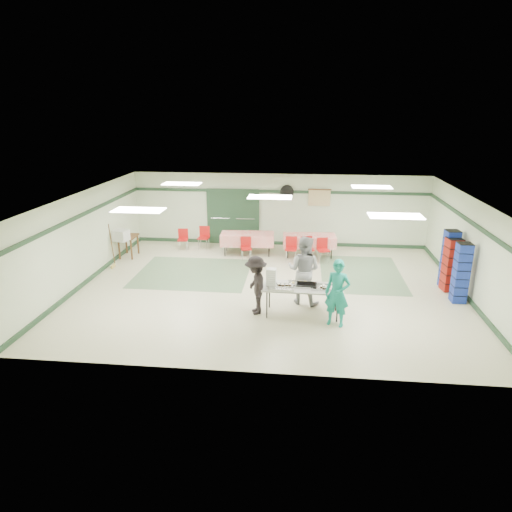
# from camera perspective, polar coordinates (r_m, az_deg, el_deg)

# --- Properties ---
(floor) EXTENTS (11.00, 11.00, 0.00)m
(floor) POSITION_cam_1_polar(r_m,az_deg,el_deg) (13.36, 1.65, -3.99)
(floor) COLOR beige
(floor) RESTS_ON ground
(ceiling) EXTENTS (11.00, 11.00, 0.00)m
(ceiling) POSITION_cam_1_polar(r_m,az_deg,el_deg) (12.60, 1.76, 7.47)
(ceiling) COLOR white
(ceiling) RESTS_ON wall_back
(wall_back) EXTENTS (11.00, 0.00, 11.00)m
(wall_back) POSITION_cam_1_polar(r_m,az_deg,el_deg) (17.27, 2.85, 5.78)
(wall_back) COLOR beige
(wall_back) RESTS_ON floor
(wall_front) EXTENTS (11.00, 0.00, 11.00)m
(wall_front) POSITION_cam_1_polar(r_m,az_deg,el_deg) (8.71, -0.57, -6.80)
(wall_front) COLOR beige
(wall_front) RESTS_ON floor
(wall_left) EXTENTS (0.00, 9.00, 9.00)m
(wall_left) POSITION_cam_1_polar(r_m,az_deg,el_deg) (14.39, -20.71, 2.12)
(wall_left) COLOR beige
(wall_left) RESTS_ON floor
(wall_right) EXTENTS (0.00, 9.00, 9.00)m
(wall_right) POSITION_cam_1_polar(r_m,az_deg,el_deg) (13.68, 25.35, 0.74)
(wall_right) COLOR beige
(wall_right) RESTS_ON floor
(trim_back) EXTENTS (11.00, 0.06, 0.10)m
(trim_back) POSITION_cam_1_polar(r_m,az_deg,el_deg) (17.11, 2.88, 8.05)
(trim_back) COLOR #213C27
(trim_back) RESTS_ON wall_back
(baseboard_back) EXTENTS (11.00, 0.06, 0.12)m
(baseboard_back) POSITION_cam_1_polar(r_m,az_deg,el_deg) (17.56, 2.78, 1.64)
(baseboard_back) COLOR #213C27
(baseboard_back) RESTS_ON floor
(trim_left) EXTENTS (0.06, 9.00, 0.10)m
(trim_left) POSITION_cam_1_polar(r_m,az_deg,el_deg) (14.22, -20.91, 4.83)
(trim_left) COLOR #213C27
(trim_left) RESTS_ON wall_back
(baseboard_left) EXTENTS (0.06, 9.00, 0.12)m
(baseboard_left) POSITION_cam_1_polar(r_m,az_deg,el_deg) (14.76, -20.06, -2.70)
(baseboard_left) COLOR #213C27
(baseboard_left) RESTS_ON floor
(trim_right) EXTENTS (0.06, 9.00, 0.10)m
(trim_right) POSITION_cam_1_polar(r_m,az_deg,el_deg) (13.50, 25.62, 3.58)
(trim_right) COLOR #213C27
(trim_right) RESTS_ON wall_back
(baseboard_right) EXTENTS (0.06, 9.00, 0.12)m
(baseboard_right) POSITION_cam_1_polar(r_m,az_deg,el_deg) (14.07, 24.53, -4.28)
(baseboard_right) COLOR #213C27
(baseboard_right) RESTS_ON floor
(green_patch_a) EXTENTS (3.50, 3.00, 0.01)m
(green_patch_a) POSITION_cam_1_polar(r_m,az_deg,el_deg) (14.66, -7.84, -2.10)
(green_patch_a) COLOR #5F7C5B
(green_patch_a) RESTS_ON floor
(green_patch_b) EXTENTS (2.50, 3.50, 0.01)m
(green_patch_b) POSITION_cam_1_polar(r_m,az_deg,el_deg) (14.85, 12.95, -2.14)
(green_patch_b) COLOR #5F7C5B
(green_patch_b) RESTS_ON floor
(double_door_left) EXTENTS (0.90, 0.06, 2.10)m
(double_door_left) POSITION_cam_1_polar(r_m,az_deg,el_deg) (17.53, -4.40, 4.93)
(double_door_left) COLOR gray
(double_door_left) RESTS_ON floor
(double_door_right) EXTENTS (0.90, 0.06, 2.10)m
(double_door_right) POSITION_cam_1_polar(r_m,az_deg,el_deg) (17.39, -1.31, 4.87)
(double_door_right) COLOR gray
(double_door_right) RESTS_ON floor
(door_frame) EXTENTS (2.00, 0.03, 2.15)m
(door_frame) POSITION_cam_1_polar(r_m,az_deg,el_deg) (17.44, -2.89, 4.89)
(door_frame) COLOR #213C27
(door_frame) RESTS_ON floor
(wall_fan) EXTENTS (0.50, 0.10, 0.50)m
(wall_fan) POSITION_cam_1_polar(r_m,az_deg,el_deg) (17.06, 3.89, 8.01)
(wall_fan) COLOR black
(wall_fan) RESTS_ON wall_back
(scroll_banner) EXTENTS (0.80, 0.02, 0.60)m
(scroll_banner) POSITION_cam_1_polar(r_m,az_deg,el_deg) (17.10, 7.93, 7.22)
(scroll_banner) COLOR #CCBA80
(scroll_banner) RESTS_ON wall_back
(serving_table) EXTENTS (2.01, 0.85, 0.76)m
(serving_table) POSITION_cam_1_polar(r_m,az_deg,el_deg) (11.47, 5.85, -4.02)
(serving_table) COLOR #A3A39F
(serving_table) RESTS_ON floor
(sheet_tray_right) EXTENTS (0.58, 0.45, 0.02)m
(sheet_tray_right) POSITION_cam_1_polar(r_m,az_deg,el_deg) (11.43, 8.31, -3.92)
(sheet_tray_right) COLOR silver
(sheet_tray_right) RESTS_ON serving_table
(sheet_tray_mid) EXTENTS (0.64, 0.49, 0.02)m
(sheet_tray_mid) POSITION_cam_1_polar(r_m,az_deg,el_deg) (11.53, 5.56, -3.61)
(sheet_tray_mid) COLOR silver
(sheet_tray_mid) RESTS_ON serving_table
(sheet_tray_left) EXTENTS (0.63, 0.48, 0.02)m
(sheet_tray_left) POSITION_cam_1_polar(r_m,az_deg,el_deg) (11.33, 3.25, -3.95)
(sheet_tray_left) COLOR silver
(sheet_tray_left) RESTS_ON serving_table
(baking_pan) EXTENTS (0.51, 0.32, 0.08)m
(baking_pan) POSITION_cam_1_polar(r_m,az_deg,el_deg) (11.46, 6.33, -3.62)
(baking_pan) COLOR black
(baking_pan) RESTS_ON serving_table
(foam_box_stack) EXTENTS (0.24, 0.22, 0.44)m
(foam_box_stack) POSITION_cam_1_polar(r_m,az_deg,el_deg) (11.42, 1.91, -2.64)
(foam_box_stack) COLOR white
(foam_box_stack) RESTS_ON serving_table
(volunteer_teal) EXTENTS (0.69, 0.56, 1.65)m
(volunteer_teal) POSITION_cam_1_polar(r_m,az_deg,el_deg) (11.01, 10.13, -4.60)
(volunteer_teal) COLOR #138678
(volunteer_teal) RESTS_ON floor
(volunteer_grey) EXTENTS (1.08, 0.95, 1.86)m
(volunteer_grey) POSITION_cam_1_polar(r_m,az_deg,el_deg) (12.11, 5.99, -1.77)
(volunteer_grey) COLOR gray
(volunteer_grey) RESTS_ON floor
(volunteer_dark) EXTENTS (0.82, 1.10, 1.51)m
(volunteer_dark) POSITION_cam_1_polar(r_m,az_deg,el_deg) (11.49, -0.03, -3.67)
(volunteer_dark) COLOR black
(volunteer_dark) RESTS_ON floor
(dining_table_a) EXTENTS (1.86, 0.91, 0.77)m
(dining_table_a) POSITION_cam_1_polar(r_m,az_deg,el_deg) (16.15, 6.69, 1.95)
(dining_table_a) COLOR red
(dining_table_a) RESTS_ON floor
(dining_table_b) EXTENTS (1.92, 0.94, 0.77)m
(dining_table_b) POSITION_cam_1_polar(r_m,az_deg,el_deg) (16.26, -1.08, 2.19)
(dining_table_b) COLOR red
(dining_table_b) RESTS_ON floor
(chair_a) EXTENTS (0.49, 0.49, 0.85)m
(chair_a) POSITION_cam_1_polar(r_m,az_deg,el_deg) (15.62, 6.38, 1.22)
(chair_a) COLOR #AE190D
(chair_a) RESTS_ON floor
(chair_b) EXTENTS (0.40, 0.40, 0.83)m
(chair_b) POSITION_cam_1_polar(r_m,az_deg,el_deg) (15.62, 4.42, 1.23)
(chair_b) COLOR #AE190D
(chair_b) RESTS_ON floor
(chair_c) EXTENTS (0.47, 0.47, 0.82)m
(chair_c) POSITION_cam_1_polar(r_m,az_deg,el_deg) (15.63, 8.35, 1.08)
(chair_c) COLOR #AE190D
(chair_c) RESTS_ON floor
(chair_d) EXTENTS (0.43, 0.43, 0.78)m
(chair_d) POSITION_cam_1_polar(r_m,az_deg,el_deg) (15.74, -1.26, 1.29)
(chair_d) COLOR #AE190D
(chair_d) RESTS_ON floor
(chair_loose_a) EXTENTS (0.41, 0.41, 0.84)m
(chair_loose_a) POSITION_cam_1_polar(r_m,az_deg,el_deg) (17.02, -6.51, 2.60)
(chair_loose_a) COLOR #AE190D
(chair_loose_a) RESTS_ON floor
(chair_loose_b) EXTENTS (0.40, 0.41, 0.78)m
(chair_loose_b) POSITION_cam_1_polar(r_m,az_deg,el_deg) (17.01, -9.11, 2.34)
(chair_loose_b) COLOR #AE190D
(chair_loose_b) RESTS_ON floor
(crate_stack_blue_a) EXTENTS (0.37, 0.37, 1.66)m
(crate_stack_blue_a) POSITION_cam_1_polar(r_m,az_deg,el_deg) (13.29, 24.26, -1.96)
(crate_stack_blue_a) COLOR #1A2F9C
(crate_stack_blue_a) RESTS_ON floor
(crate_stack_red) EXTENTS (0.45, 0.45, 1.56)m
(crate_stack_red) POSITION_cam_1_polar(r_m,az_deg,el_deg) (14.05, 23.24, -1.00)
(crate_stack_red) COLOR #9E170F
(crate_stack_red) RESTS_ON floor
(crate_stack_blue_b) EXTENTS (0.41, 0.41, 1.72)m
(crate_stack_blue_b) POSITION_cam_1_polar(r_m,az_deg,el_deg) (14.25, 23.01, -0.38)
(crate_stack_blue_b) COLOR #1A2F9C
(crate_stack_blue_b) RESTS_ON floor
(printer_table) EXTENTS (0.55, 0.84, 0.74)m
(printer_table) POSITION_cam_1_polar(r_m,az_deg,el_deg) (16.58, -15.70, 2.04)
(printer_table) COLOR brown
(printer_table) RESTS_ON floor
(office_printer) EXTENTS (0.55, 0.50, 0.37)m
(office_printer) POSITION_cam_1_polar(r_m,az_deg,el_deg) (15.98, -16.53, 2.48)
(office_printer) COLOR beige
(office_printer) RESTS_ON printer_table
(broom) EXTENTS (0.05, 0.24, 1.47)m
(broom) POSITION_cam_1_polar(r_m,az_deg,el_deg) (15.52, -17.58, 1.31)
(broom) COLOR brown
(broom) RESTS_ON floor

